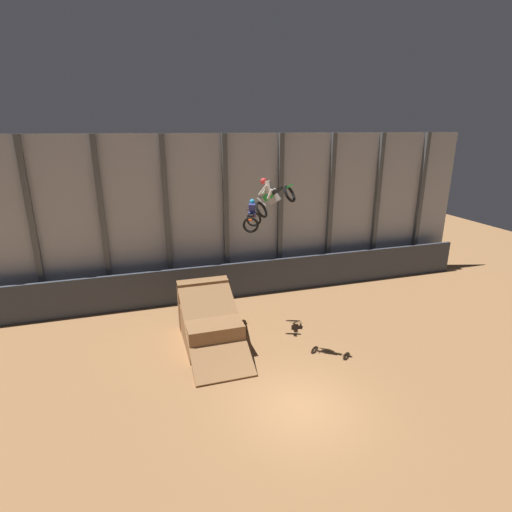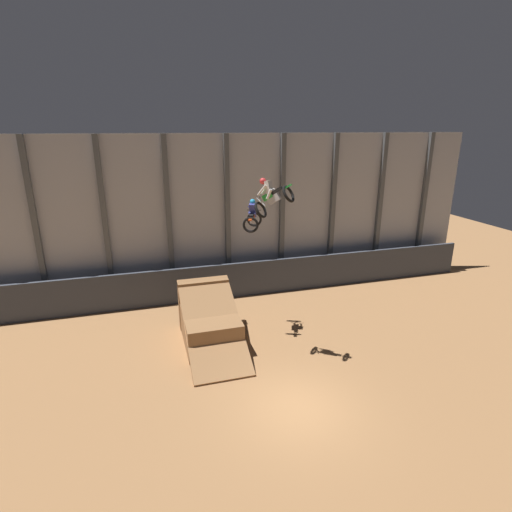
# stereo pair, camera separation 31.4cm
# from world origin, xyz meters

# --- Properties ---
(ground_plane) EXTENTS (60.00, 60.00, 0.00)m
(ground_plane) POSITION_xyz_m (0.00, 0.00, 0.00)
(ground_plane) COLOR #996B42
(arena_back_wall) EXTENTS (32.00, 0.40, 9.40)m
(arena_back_wall) POSITION_xyz_m (-0.00, 11.45, 4.70)
(arena_back_wall) COLOR #A3A8B2
(arena_back_wall) RESTS_ON ground_plane
(lower_barrier) EXTENTS (31.36, 0.20, 2.11)m
(lower_barrier) POSITION_xyz_m (0.00, 10.37, 1.05)
(lower_barrier) COLOR #383D47
(lower_barrier) RESTS_ON ground_plane
(dirt_ramp) EXTENTS (2.52, 5.30, 2.64)m
(dirt_ramp) POSITION_xyz_m (-2.19, 5.81, 0.89)
(dirt_ramp) COLOR olive
(dirt_ramp) RESTS_ON ground_plane
(rider_bike_left_air) EXTENTS (1.27, 1.77, 1.46)m
(rider_bike_left_air) POSITION_xyz_m (0.10, 6.31, 5.73)
(rider_bike_left_air) COLOR black
(rider_bike_right_air) EXTENTS (1.71, 1.68, 1.68)m
(rider_bike_right_air) POSITION_xyz_m (0.17, 3.75, 7.08)
(rider_bike_right_air) COLOR black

